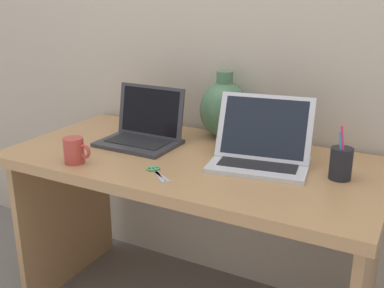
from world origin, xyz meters
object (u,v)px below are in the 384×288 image
Objects in this scene: laptop_right at (262,147)px; green_vase at (224,109)px; pen_cup at (341,163)px; coffee_mug at (75,150)px; laptop_left at (144,128)px; scissors at (156,171)px.

green_vase is at bearing 137.56° from laptop_right.
coffee_mug is at bearing -161.22° from pen_cup.
green_vase is 2.50× the size of coffee_mug.
pen_cup reaches higher than coffee_mug.
green_vase is at bearing 40.67° from laptop_left.
laptop_right reaches higher than scissors.
pen_cup reaches higher than scissors.
green_vase is at bearing 57.61° from coffee_mug.
laptop_right is 0.34m from green_vase.
laptop_left is 1.68× the size of pen_cup.
laptop_left is 0.34m from green_vase.
coffee_mug is 0.31m from scissors.
pen_cup is (0.28, -0.01, -0.01)m from laptop_right.
laptop_left is at bearing 130.30° from scissors.
coffee_mug is 0.61× the size of pen_cup.
scissors is at bearing -157.16° from pen_cup.
green_vase is 2.10× the size of scissors.
green_vase is 0.64m from coffee_mug.
laptop_left reaches higher than coffee_mug.
green_vase is (0.25, 0.22, 0.06)m from laptop_left.
laptop_right is at bearing 41.15° from scissors.
pen_cup is at bearing -2.54° from laptop_right.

